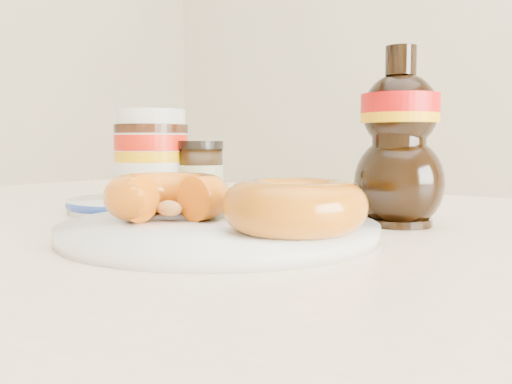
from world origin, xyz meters
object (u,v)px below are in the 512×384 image
Objects in this scene: donut_bitten at (168,196)px; nutella_jar at (151,158)px; plate at (219,229)px; blue_rim_saucer at (135,204)px; dark_jar at (201,178)px; dining_table at (264,320)px; donut_whole at (295,206)px; syrup_bottle at (399,137)px.

nutella_jar is at bearing 145.65° from donut_bitten.
blue_rim_saucer is at bearing 158.95° from plate.
donut_bitten is 0.17m from blue_rim_saucer.
donut_bitten is 1.36× the size of dark_jar.
dark_jar is at bearing 21.81° from blue_rim_saucer.
donut_bitten reaches higher than dining_table.
dining_table is at bearing 140.88° from donut_whole.
blue_rim_saucer is (-0.15, 0.08, -0.02)m from donut_bitten.
plate is 0.21m from blue_rim_saucer.
dark_jar is (-0.21, -0.05, -0.05)m from syrup_bottle.
dark_jar is at bearing 27.59° from nutella_jar.
dark_jar reaches higher than donut_bitten.
dark_jar reaches higher than blue_rim_saucer.
donut_bitten reaches higher than plate.
donut_bitten is at bearing -133.48° from dining_table.
plate is 1.56× the size of syrup_bottle.
donut_whole is (0.13, 0.00, -0.00)m from donut_bitten.
dining_table is 12.64× the size of donut_bitten.
plate is 0.20m from nutella_jar.
dark_jar is (-0.07, 0.12, 0.01)m from donut_bitten.
donut_bitten is at bearing -178.62° from donut_whole.
plate is 3.26× the size of dark_jar.
nutella_jar is at bearing 8.83° from blue_rim_saucer.
syrup_bottle reaches higher than donut_bitten.
plate is 2.45× the size of donut_whole.
dark_jar is 0.53× the size of blue_rim_saucer.
donut_bitten is 0.95× the size of nutella_jar.
dining_table is at bearing 48.67° from donut_bitten.
nutella_jar is 0.76× the size of blue_rim_saucer.
nutella_jar reaches higher than dining_table.
nutella_jar reaches higher than dark_jar.
plate is at bearing -119.25° from syrup_bottle.
donut_bitten is at bearing -30.27° from blue_rim_saucer.
dining_table is 0.23m from nutella_jar.
donut_bitten is 0.65× the size of syrup_bottle.
plate is 0.20m from syrup_bottle.
donut_whole is at bearing -18.68° from nutella_jar.
dark_jar reaches higher than donut_whole.
donut_whole is at bearing -3.66° from plate.
donut_whole is at bearing -16.34° from blue_rim_saucer.
plate is (-0.01, -0.05, 0.09)m from dining_table.
plate is at bearing -21.05° from blue_rim_saucer.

